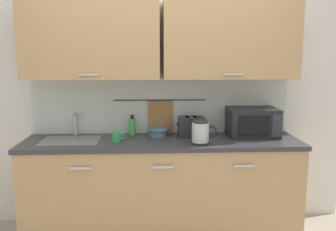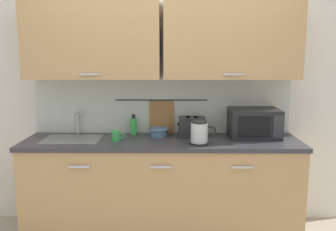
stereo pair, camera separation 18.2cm
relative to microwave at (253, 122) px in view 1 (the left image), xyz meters
The scene contains 9 objects.
counter_unit 1.06m from the microwave, behind, with size 2.53×0.64×0.90m.
back_wall_assembly 1.00m from the microwave, behind, with size 3.70×0.41×2.50m.
sink_faucet 1.70m from the microwave, behind, with size 0.09×0.17×0.22m.
microwave is the anchor object (origin of this frame).
electric_kettle 0.60m from the microwave, 152.71° to the right, with size 0.23×0.16×0.21m.
dish_soap_bottle 1.15m from the microwave, behind, with size 0.06×0.06×0.20m.
mug_near_sink 1.29m from the microwave, behind, with size 0.12×0.08×0.09m.
mixing_bowl 0.90m from the microwave, behind, with size 0.21×0.21×0.08m.
toaster 0.59m from the microwave, behind, with size 0.26×0.17×0.19m.
Camera 1 is at (-0.10, -2.93, 1.68)m, focal length 38.67 mm.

